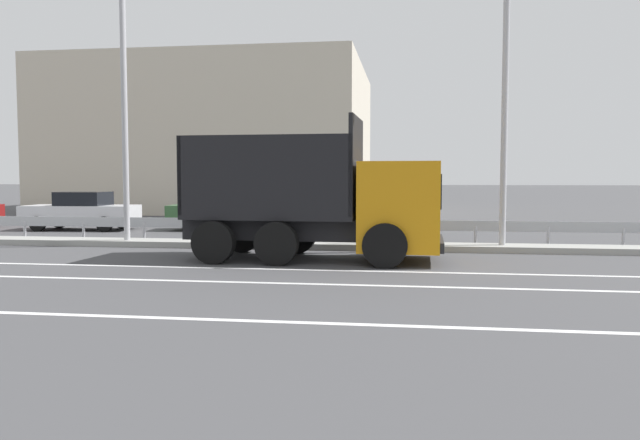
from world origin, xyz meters
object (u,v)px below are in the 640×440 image
at_px(parked_car_2, 82,211).
at_px(parked_car_3, 232,212).
at_px(median_road_sign, 398,206).
at_px(street_lamp_1, 120,87).
at_px(street_lamp_2, 506,80).
at_px(dump_truck, 343,209).

xyz_separation_m(parked_car_2, parked_car_3, (5.93, 0.70, -0.03)).
height_order(median_road_sign, parked_car_3, median_road_sign).
height_order(median_road_sign, parked_car_2, median_road_sign).
relative_size(median_road_sign, street_lamp_1, 0.28).
height_order(street_lamp_2, parked_car_2, street_lamp_2).
relative_size(median_road_sign, parked_car_3, 0.47).
bearing_deg(street_lamp_1, street_lamp_2, 1.13).
bearing_deg(parked_car_3, median_road_sign, 44.10).
distance_m(median_road_sign, street_lamp_1, 8.91).
distance_m(dump_truck, median_road_sign, 2.80).
relative_size(street_lamp_2, parked_car_3, 1.68).
height_order(street_lamp_1, parked_car_3, street_lamp_1).
distance_m(dump_truck, parked_car_3, 9.81).
bearing_deg(parked_car_3, parked_car_2, -87.99).
distance_m(street_lamp_1, parked_car_3, 7.55).
height_order(dump_truck, street_lamp_2, street_lamp_2).
bearing_deg(dump_truck, median_road_sign, 153.16).
relative_size(parked_car_2, parked_car_3, 0.88).
distance_m(median_road_sign, parked_car_2, 13.55).
distance_m(dump_truck, street_lamp_1, 7.96).
bearing_deg(dump_truck, street_lamp_1, -105.24).
xyz_separation_m(dump_truck, street_lamp_2, (4.24, 2.28, 3.47)).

